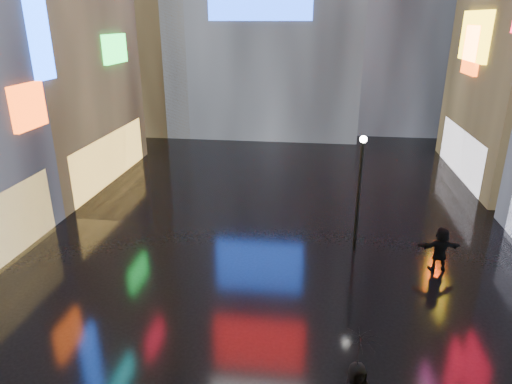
# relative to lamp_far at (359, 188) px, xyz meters

# --- Properties ---
(ground) EXTENTS (140.00, 140.00, 0.00)m
(ground) POSITION_rel_lamp_far_xyz_m (-3.56, 1.56, -2.94)
(ground) COLOR black
(ground) RESTS_ON ground
(lamp_far) EXTENTS (0.30, 0.30, 5.20)m
(lamp_far) POSITION_rel_lamp_far_xyz_m (0.00, 0.00, 0.00)
(lamp_far) COLOR black
(lamp_far) RESTS_ON ground
(pedestrian_5) EXTENTS (1.81, 0.81, 1.88)m
(pedestrian_5) POSITION_rel_lamp_far_xyz_m (3.26, -1.30, -2.00)
(pedestrian_5) COLOR black
(pedestrian_5) RESTS_ON ground
(umbrella_2) EXTENTS (1.33, 1.32, 0.91)m
(umbrella_2) POSITION_rel_lamp_far_xyz_m (-0.67, -9.45, -0.69)
(umbrella_2) COLOR black
(umbrella_2) RESTS_ON pedestrian_4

